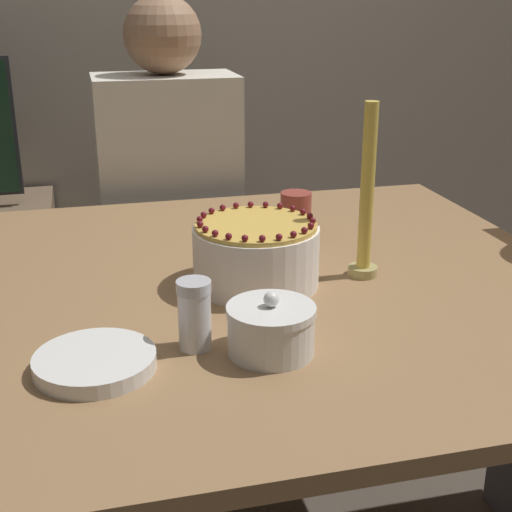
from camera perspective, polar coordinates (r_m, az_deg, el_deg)
dining_table at (r=1.42m, az=1.06°, el=-5.85°), size 1.21×1.18×0.76m
cake at (r=1.33m, az=0.00°, el=0.16°), size 0.24×0.24×0.13m
sugar_bowl at (r=1.09m, az=1.21°, el=-5.87°), size 0.14×0.14×0.10m
sugar_shaker at (r=1.10m, az=-4.94°, el=-4.67°), size 0.05×0.05×0.11m
plate_stack at (r=1.08m, az=-12.76°, el=-8.27°), size 0.18×0.18×0.02m
candle at (r=1.37m, az=8.82°, el=4.00°), size 0.06×0.06×0.34m
cup at (r=1.63m, az=3.20°, el=3.47°), size 0.07×0.07×0.10m
person_man_blue_shirt at (r=2.16m, az=-6.76°, el=0.87°), size 0.40×0.34×1.28m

